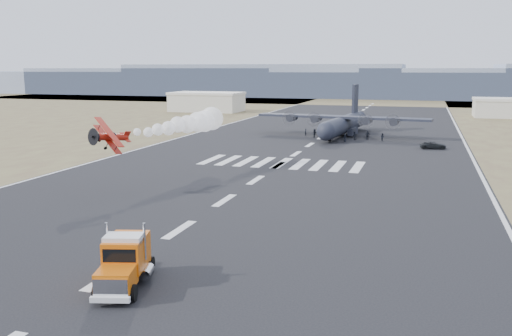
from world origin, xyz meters
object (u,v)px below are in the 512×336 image
at_px(crew_a, 368,135).
at_px(hangar_right, 509,108).
at_px(crew_d, 368,135).
at_px(crew_e, 345,138).
at_px(semi_truck, 125,261).
at_px(aerobatic_biplane, 109,137).
at_px(support_vehicle, 433,145).
at_px(crew_h, 382,137).
at_px(crew_f, 315,133).
at_px(crew_g, 306,132).
at_px(hangar_left, 207,102).
at_px(transport_aircraft, 344,123).
at_px(crew_c, 332,136).
at_px(crew_b, 354,136).

bearing_deg(crew_a, hangar_right, 14.48).
bearing_deg(crew_a, crew_d, -131.12).
bearing_deg(crew_a, crew_e, -169.41).
height_order(semi_truck, aerobatic_biplane, aerobatic_biplane).
distance_m(crew_a, crew_d, 1.36).
distance_m(support_vehicle, crew_d, 16.29).
bearing_deg(crew_h, crew_f, 39.06).
relative_size(aerobatic_biplane, crew_h, 3.18).
xyz_separation_m(crew_d, crew_h, (3.16, -1.02, -0.11)).
height_order(crew_e, crew_g, crew_e).
bearing_deg(aerobatic_biplane, crew_d, 79.59).
relative_size(hangar_left, crew_e, 14.77).
bearing_deg(aerobatic_biplane, semi_truck, -44.87).
xyz_separation_m(support_vehicle, crew_e, (-17.22, 4.83, 0.17)).
relative_size(transport_aircraft, crew_c, 20.59).
bearing_deg(crew_e, crew_d, 92.25).
height_order(aerobatic_biplane, crew_e, aerobatic_biplane).
xyz_separation_m(transport_aircraft, crew_f, (-5.57, -5.24, -1.94)).
xyz_separation_m(aerobatic_biplane, crew_h, (27.22, 59.31, -6.14)).
height_order(support_vehicle, crew_e, crew_e).
bearing_deg(crew_f, crew_c, -118.80).
distance_m(hangar_right, crew_g, 81.13).
bearing_deg(crew_a, hangar_left, 88.99).
distance_m(crew_e, crew_h, 8.18).
distance_m(hangar_right, transport_aircraft, 73.85).
relative_size(hangar_right, support_vehicle, 4.33).
distance_m(support_vehicle, crew_h, 13.17).
bearing_deg(crew_h, crew_e, 73.44).
distance_m(hangar_left, crew_h, 90.65).
height_order(aerobatic_biplane, support_vehicle, aerobatic_biplane).
bearing_deg(crew_d, crew_b, 19.22).
xyz_separation_m(crew_d, crew_f, (-11.51, 0.73, -0.01)).
distance_m(hangar_right, crew_d, 75.89).
relative_size(hangar_left, crew_g, 15.22).
bearing_deg(crew_g, support_vehicle, 58.92).
height_order(aerobatic_biplane, transport_aircraft, transport_aircraft).
xyz_separation_m(hangar_left, aerobatic_biplane, (38.05, -122.16, 3.55)).
xyz_separation_m(hangar_left, crew_h, (65.27, -62.85, -2.59)).
height_order(hangar_right, support_vehicle, hangar_right).
distance_m(transport_aircraft, crew_c, 9.72).
bearing_deg(crew_f, crew_b, -87.60).
distance_m(crew_b, crew_d, 2.87).
relative_size(crew_f, crew_h, 1.13).
bearing_deg(crew_e, crew_f, -174.07).
height_order(crew_g, crew_h, crew_h).
bearing_deg(aerobatic_biplane, crew_g, 92.27).
bearing_deg(transport_aircraft, crew_a, -32.62).
bearing_deg(crew_d, transport_aircraft, -46.80).
xyz_separation_m(support_vehicle, crew_b, (-15.81, 8.61, 0.21)).
height_order(hangar_left, crew_a, hangar_left).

